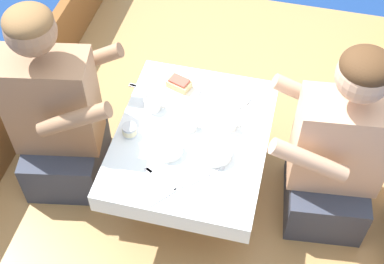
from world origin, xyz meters
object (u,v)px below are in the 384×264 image
(tin_can, at_px, (129,130))
(coffee_cup_port, at_px, (190,124))
(sandwich, at_px, (179,84))
(coffee_cup_center, at_px, (231,123))
(person_starboard, at_px, (336,154))
(person_port, at_px, (57,116))
(coffee_cup_starboard, at_px, (153,104))

(tin_can, bearing_deg, coffee_cup_port, 21.63)
(sandwich, relative_size, coffee_cup_center, 1.41)
(person_starboard, bearing_deg, person_port, -2.61)
(coffee_cup_center, relative_size, tin_can, 1.35)
(coffee_cup_port, xyz_separation_m, tin_can, (-0.25, -0.10, -0.00))
(coffee_cup_starboard, distance_m, coffee_cup_center, 0.38)
(coffee_cup_starboard, xyz_separation_m, tin_can, (-0.06, -0.18, -0.00))
(person_starboard, bearing_deg, coffee_cup_starboard, -10.62)
(coffee_cup_port, bearing_deg, person_starboard, 1.31)
(coffee_cup_port, xyz_separation_m, coffee_cup_center, (0.18, 0.04, 0.00))
(sandwich, xyz_separation_m, tin_can, (-0.14, -0.33, -0.00))
(person_port, bearing_deg, tin_can, -15.08)
(coffee_cup_starboard, height_order, tin_can, coffee_cup_starboard)
(sandwich, bearing_deg, coffee_cup_starboard, -119.24)
(coffee_cup_starboard, bearing_deg, person_starboard, -4.11)
(person_starboard, distance_m, coffee_cup_center, 0.48)
(person_port, height_order, person_starboard, person_port)
(coffee_cup_port, bearing_deg, coffee_cup_starboard, 158.60)
(coffee_cup_starboard, bearing_deg, tin_can, -107.84)
(person_port, xyz_separation_m, coffee_cup_starboard, (0.43, 0.15, 0.03))
(person_port, xyz_separation_m, coffee_cup_port, (0.62, 0.07, 0.03))
(person_port, relative_size, coffee_cup_port, 10.48)
(sandwich, height_order, coffee_cup_port, sandwich)
(coffee_cup_port, bearing_deg, tin_can, -158.37)
(coffee_cup_port, distance_m, tin_can, 0.27)
(sandwich, relative_size, coffee_cup_port, 1.28)
(coffee_cup_center, bearing_deg, coffee_cup_port, -166.16)
(coffee_cup_port, relative_size, tin_can, 1.48)
(sandwich, height_order, tin_can, sandwich)
(person_port, relative_size, coffee_cup_center, 11.51)
(person_starboard, bearing_deg, coffee_cup_port, -5.20)
(sandwich, distance_m, tin_can, 0.36)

